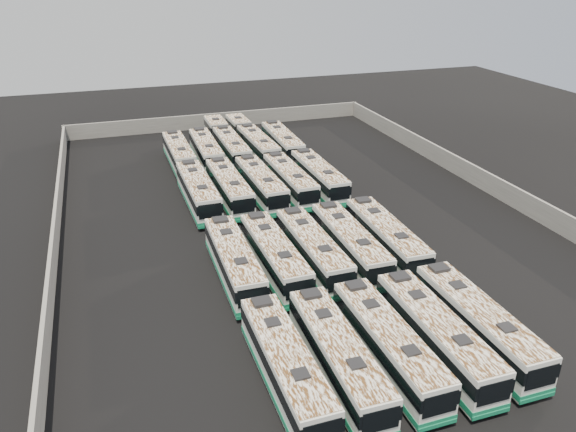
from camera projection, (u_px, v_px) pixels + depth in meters
The scene contains 22 objects.
ground at pixel (300, 223), 54.68m from camera, with size 140.00×140.00×0.00m, color black.
perimeter_wall at pixel (300, 213), 54.22m from camera, with size 45.20×73.20×2.20m.
bus_front_far_left at pixel (286, 366), 32.97m from camera, with size 2.52×11.56×3.25m.
bus_front_left at pixel (338, 356), 33.77m from camera, with size 2.61×11.61×3.26m.
bus_front_center at pixel (388, 345), 34.77m from camera, with size 2.54×11.62×3.27m.
bus_front_right at pixel (436, 335), 35.63m from camera, with size 2.53×11.82×3.33m.
bus_front_far_right at pixel (478, 323), 36.75m from camera, with size 2.50×11.80×3.32m.
bus_midfront_far_left at pixel (234, 262), 44.23m from camera, with size 2.62×11.80×3.32m.
bus_midfront_left at pixel (274, 256), 45.11m from camera, with size 2.68×11.74×3.30m.
bus_midfront_center at pixel (313, 250), 46.04m from camera, with size 2.59×11.73×3.30m.
bus_midfront_right at pixel (350, 244), 46.96m from camera, with size 2.69×11.91×3.35m.
bus_midfront_far_right at pixel (386, 238), 48.00m from camera, with size 2.81×11.93×3.34m.
bus_midback_far_left at pixel (198, 191), 57.54m from camera, with size 2.68×12.02×3.38m.
bus_midback_left at pixel (229, 187), 58.63m from camera, with size 2.63×11.78×3.31m.
bus_midback_center at pixel (261, 184), 59.48m from camera, with size 2.75×11.76×3.30m.
bus_midback_right at pixel (290, 180), 60.58m from camera, with size 2.64×11.60×3.26m.
bus_midback_far_right at pixel (319, 177), 61.54m from camera, with size 2.52×11.72×3.30m.
bus_back_far_left at pixel (179, 154), 68.89m from camera, with size 2.53×11.48×3.23m.
bus_back_left at pixel (206, 151), 69.92m from camera, with size 2.67×11.67×3.27m.
bus_back_center at pixel (226, 141), 73.53m from camera, with size 2.47×17.93×3.25m.
bus_back_right at pixel (251, 139), 74.43m from camera, with size 2.89×17.88×3.23m.
bus_back_far_right at pixel (282, 143), 72.83m from camera, with size 2.81×11.88×3.33m.
Camera 1 is at (-16.81, -46.48, 23.43)m, focal length 35.00 mm.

